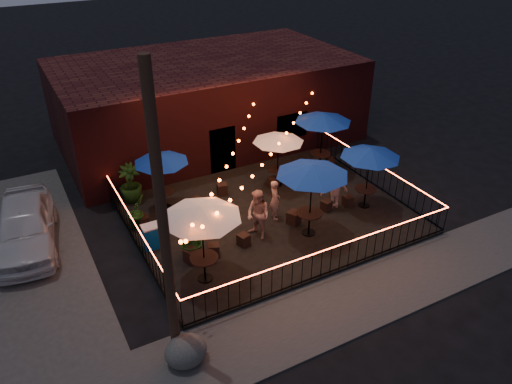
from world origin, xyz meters
The scene contains 36 objects.
ground centered at (0.00, 0.00, 0.00)m, with size 110.00×110.00×0.00m, color black.
patio centered at (0.00, 2.00, 0.07)m, with size 10.00×8.00×0.15m, color black.
sidewalk centered at (0.00, -3.25, 0.03)m, with size 18.00×2.50×0.05m, color #3F3C3A.
brick_building centered at (1.00, 9.99, 2.00)m, with size 14.00×8.00×4.00m.
utility_pole centered at (-5.40, -2.60, 4.00)m, with size 0.26×0.26×8.00m, color #342215.
fence_front centered at (0.00, -2.00, 0.66)m, with size 10.00×0.04×1.04m.
fence_left centered at (-5.00, 2.00, 0.66)m, with size 0.04×8.00×1.04m.
fence_right centered at (5.00, 2.00, 0.66)m, with size 0.04×8.00×1.04m.
festoon_lights centered at (-1.01, 1.70, 2.52)m, with size 10.02×8.72×1.32m.
cafe_table_0 centered at (-3.60, -0.33, 2.62)m, with size 2.53×2.53×2.70m.
cafe_table_1 centered at (-3.26, 4.34, 2.23)m, with size 2.34×2.34×2.28m.
cafe_table_2 centered at (0.67, 0.23, 2.68)m, with size 3.08×3.08×2.77m.
cafe_table_3 centered at (1.48, 3.83, 2.25)m, with size 2.76×2.76×2.30m.
cafe_table_4 centered at (3.62, 0.76, 2.42)m, with size 2.99×2.99×2.49m.
cafe_table_5 centered at (3.80, 4.09, 2.60)m, with size 3.21×3.21×2.68m.
bistro_chair_0 centered at (-3.65, 0.67, 0.39)m, with size 0.41×0.41×0.48m, color black.
bistro_chair_1 centered at (-2.87, 0.64, 0.37)m, with size 0.38×0.38×0.45m, color black.
bistro_chair_2 centered at (-4.42, 3.43, 0.37)m, with size 0.37×0.37×0.43m, color black.
bistro_chair_3 centered at (-2.27, 3.61, 0.40)m, with size 0.42×0.42×0.49m, color black.
bistro_chair_4 centered at (-1.72, 0.69, 0.37)m, with size 0.36×0.36×0.43m, color black.
bistro_chair_5 centered at (0.52, 1.01, 0.40)m, with size 0.42×0.42×0.50m, color black.
bistro_chair_6 centered at (-0.90, 4.22, 0.38)m, with size 0.39×0.39×0.46m, color black.
bistro_chair_7 centered at (1.20, 3.70, 0.37)m, with size 0.37×0.37×0.44m, color black.
bistro_chair_8 centered at (2.12, 1.20, 0.35)m, with size 0.34×0.34×0.41m, color black.
bistro_chair_9 centered at (3.05, 1.10, 0.36)m, with size 0.35×0.35×0.41m, color black.
bistro_chair_10 centered at (2.30, 4.03, 0.35)m, with size 0.35×0.35×0.41m, color black.
bistro_chair_11 centered at (4.39, 4.11, 0.36)m, with size 0.35×0.35×0.41m, color black.
patron_a centered at (0.08, 1.67, 0.94)m, with size 0.58×0.38×1.58m, color tan.
patron_b centered at (-1.04, 0.90, 1.08)m, with size 0.90×0.70×1.85m, color tan.
patron_c centered at (2.51, 1.28, 1.01)m, with size 1.11×0.64×1.71m, color #D4B08D.
potted_shrub_a centered at (-3.48, 1.00, 0.77)m, with size 1.11×0.96×1.23m, color #103B12.
potted_shrub_b centered at (-4.60, 3.50, 0.82)m, with size 0.74×0.59×1.34m, color #163B10.
potted_shrub_c centered at (-4.27, 5.48, 0.92)m, with size 0.86×0.86×1.54m, color #143911.
cooler centered at (-4.50, 2.07, 0.59)m, with size 0.66×0.48×0.87m.
boulder centered at (-5.29, -3.02, 0.39)m, with size 1.00×0.85×0.78m, color #43433E.
car_white centered at (-8.27, 4.41, 0.82)m, with size 1.95×4.84×1.65m, color white.
Camera 1 is at (-7.99, -11.87, 10.46)m, focal length 35.00 mm.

